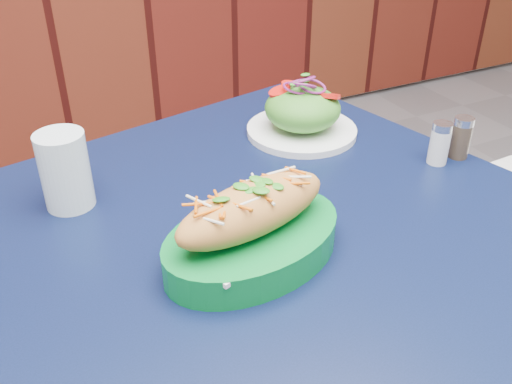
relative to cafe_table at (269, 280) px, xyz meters
name	(u,v)px	position (x,y,z in m)	size (l,w,h in m)	color
cafe_table	(269,280)	(0.00, 0.00, 0.00)	(0.95, 0.95, 0.75)	black
banh_mi_basket	(253,228)	(-0.05, -0.04, 0.13)	(0.27, 0.21, 0.11)	#07742D
salad_plate	(302,113)	(0.19, 0.23, 0.13)	(0.19, 0.19, 0.10)	white
water_glass	(65,171)	(-0.22, 0.18, 0.14)	(0.07, 0.07, 0.11)	silver
salt_shaker	(440,143)	(0.33, 0.04, 0.12)	(0.03, 0.03, 0.07)	white
pepper_shaker	(461,137)	(0.37, 0.04, 0.12)	(0.03, 0.03, 0.07)	#3F3326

